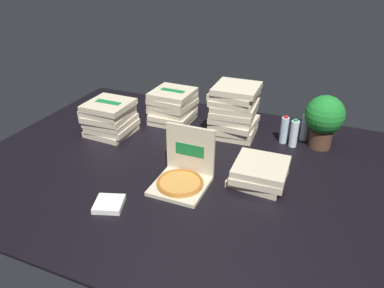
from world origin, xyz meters
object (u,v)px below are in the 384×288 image
Objects in this scene: napkin_pile at (109,204)px; pizza_stack_right_far at (259,172)px; pizza_stack_center_far at (173,106)px; water_bottle_1 at (284,130)px; pizza_stack_left_far at (110,118)px; open_pizza_box at (183,174)px; water_bottle_0 at (305,127)px; pizza_stack_left_near at (234,111)px; water_bottle_2 at (294,134)px; potted_plant at (324,118)px.

pizza_stack_right_far is at bearing 38.27° from napkin_pile.
water_bottle_1 is at bearing -1.64° from pizza_stack_center_far.
water_bottle_1 is at bearing 85.51° from pizza_stack_right_far.
napkin_pile is at bearing -57.09° from pizza_stack_left_far.
open_pizza_box reaches higher than water_bottle_0.
pizza_stack_left_near is at bearing 71.28° from napkin_pile.
napkin_pile is (-0.87, -1.30, -0.10)m from water_bottle_1.
water_bottle_2 is at bearing -114.17° from water_bottle_0.
pizza_stack_left_near is 1.14× the size of pizza_stack_center_far.
open_pizza_box is 0.87× the size of potted_plant.
pizza_stack_right_far is 0.80m from water_bottle_0.
potted_plant is (0.34, 0.70, 0.18)m from pizza_stack_right_far.
pizza_stack_left_far is at bearing -131.13° from pizza_stack_center_far.
water_bottle_0 is at bearing 36.93° from water_bottle_1.
pizza_stack_center_far reaches higher than water_bottle_1.
pizza_stack_right_far is 1.64× the size of water_bottle_0.
water_bottle_0 is 0.21m from potted_plant.
pizza_stack_left_far is (-1.39, 0.23, 0.08)m from pizza_stack_right_far.
open_pizza_box is 0.89m from pizza_stack_left_near.
pizza_stack_left_near is at bearing -177.87° from water_bottle_1.
pizza_stack_left_far is 1.80m from potted_plant.
water_bottle_1 is 1.36× the size of napkin_pile.
open_pizza_box reaches higher than pizza_stack_right_far.
pizza_stack_left_far is 1.59× the size of water_bottle_1.
pizza_stack_left_far is at bearing -164.91° from potted_plant.
open_pizza_box reaches higher than napkin_pile.
pizza_stack_center_far is 1.20m from water_bottle_0.
water_bottle_2 is (0.52, -0.02, -0.11)m from pizza_stack_left_near.
open_pizza_box is at bearing -96.56° from pizza_stack_left_near.
open_pizza_box is 0.86× the size of pizza_stack_left_near.
pizza_stack_left_near reaches higher than potted_plant.
water_bottle_1 is 1.57m from napkin_pile.
potted_plant is (0.73, 0.06, 0.03)m from pizza_stack_left_near.
water_bottle_0 is at bearing 65.83° from water_bottle_2.
pizza_stack_right_far is 1.03× the size of pizza_stack_left_far.
pizza_stack_left_far is (-0.39, -0.45, -0.00)m from pizza_stack_center_far.
potted_plant reaches higher than pizza_stack_right_far.
pizza_stack_center_far is 0.60m from pizza_stack_left_far.
water_bottle_2 is (0.09, -0.04, 0.00)m from water_bottle_1.
pizza_stack_right_far is 0.80m from potted_plant.
potted_plant is at bearing 0.68° from pizza_stack_center_far.
pizza_stack_left_near is at bearing 177.90° from water_bottle_2.
pizza_stack_right_far reaches higher than napkin_pile.
water_bottle_0 reaches higher than napkin_pile.
pizza_stack_left_near reaches higher than water_bottle_2.
pizza_stack_right_far is at bearing -34.53° from pizza_stack_center_far.
pizza_stack_left_near is 1.86× the size of water_bottle_0.
water_bottle_1 is 0.55× the size of potted_plant.
water_bottle_0 is at bearing 12.60° from pizza_stack_left_near.
water_bottle_0 is 1.00× the size of water_bottle_1.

